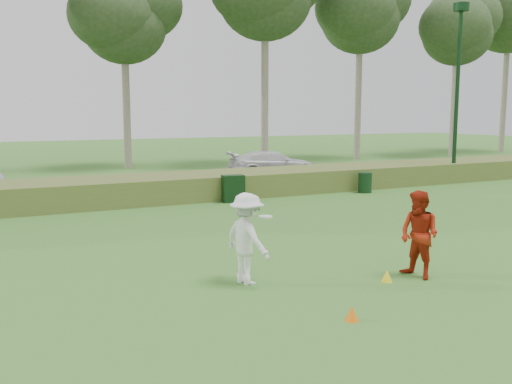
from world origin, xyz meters
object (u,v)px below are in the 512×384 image
player_red (419,235)px  utility_cabinet (233,189)px  cone_yellow (387,276)px  cone_orange (352,313)px  lamp_post (459,61)px  player_white (247,239)px  trash_bin (365,183)px  car_right (273,164)px

player_red → utility_cabinet: size_ratio=1.77×
cone_yellow → cone_orange: bearing=-143.2°
lamp_post → player_white: size_ratio=4.62×
cone_orange → trash_bin: (9.20, 11.59, 0.29)m
trash_bin → car_right: car_right is taller
utility_cabinet → car_right: (4.98, 6.11, 0.21)m
cone_orange → cone_yellow: cone_orange is taller
cone_orange → car_right: 19.78m
player_red → cone_yellow: player_red is taller
cone_orange → car_right: size_ratio=0.05×
cone_orange → utility_cabinet: bearing=74.2°
lamp_post → utility_cabinet: (-11.77, -0.74, -5.10)m
cone_orange → utility_cabinet: 12.29m
player_white → car_right: player_white is taller
player_white → trash_bin: (9.80, 9.04, -0.47)m
utility_cabinet → trash_bin: bearing=5.8°
car_right → utility_cabinet: bearing=151.6°
cone_yellow → car_right: car_right is taller
player_red → trash_bin: 12.19m
cone_orange → trash_bin: bearing=51.6°
lamp_post → car_right: size_ratio=1.83×
trash_bin → car_right: size_ratio=0.19×
cone_yellow → utility_cabinet: size_ratio=0.24×
cone_yellow → player_white: bearing=155.2°
cone_orange → cone_yellow: 2.34m
lamp_post → player_white: 19.22m
utility_cabinet → cone_yellow: bearing=-90.0°
cone_yellow → utility_cabinet: utility_cabinet is taller
player_white → cone_yellow: 2.84m
cone_orange → trash_bin: size_ratio=0.29×
cone_yellow → trash_bin: size_ratio=0.29×
trash_bin → player_red: bearing=-122.7°
utility_cabinet → player_white: bearing=-105.1°
cone_orange → utility_cabinet: (3.35, 11.82, 0.37)m
trash_bin → cone_yellow: bearing=-125.7°
player_white → utility_cabinet: player_white is taller
trash_bin → car_right: (-0.87, 6.34, 0.29)m
player_red → utility_cabinet: bearing=167.7°
player_white → cone_yellow: (2.48, -1.14, -0.76)m
player_white → cone_orange: (0.60, -2.55, -0.76)m
cone_yellow → trash_bin: bearing=54.3°
cone_yellow → trash_bin: 12.55m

